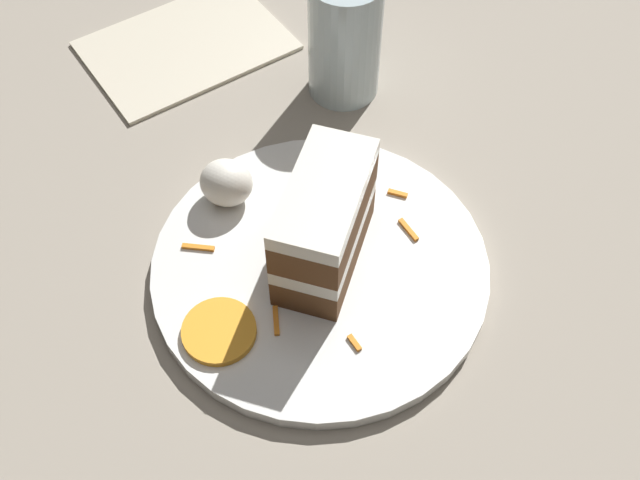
% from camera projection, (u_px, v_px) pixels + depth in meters
% --- Properties ---
extents(ground_plane, '(6.00, 6.00, 0.00)m').
position_uv_depth(ground_plane, '(349.00, 276.00, 0.63)').
color(ground_plane, '#38332D').
rests_on(ground_plane, ground).
extents(dining_table, '(0.93, 0.96, 0.02)m').
position_uv_depth(dining_table, '(350.00, 269.00, 0.62)').
color(dining_table, gray).
rests_on(dining_table, ground).
extents(plate, '(0.27, 0.27, 0.01)m').
position_uv_depth(plate, '(320.00, 267.00, 0.60)').
color(plate, white).
rests_on(plate, dining_table).
extents(cake_slice, '(0.06, 0.12, 0.09)m').
position_uv_depth(cake_slice, '(325.00, 223.00, 0.56)').
color(cake_slice, brown).
rests_on(cake_slice, plate).
extents(cream_dollop, '(0.04, 0.04, 0.04)m').
position_uv_depth(cream_dollop, '(226.00, 183.00, 0.62)').
color(cream_dollop, white).
rests_on(cream_dollop, plate).
extents(orange_garnish, '(0.06, 0.06, 0.01)m').
position_uv_depth(orange_garnish, '(219.00, 331.00, 0.56)').
color(orange_garnish, orange).
rests_on(orange_garnish, plate).
extents(carrot_shreds_scatter, '(0.19, 0.16, 0.00)m').
position_uv_depth(carrot_shreds_scatter, '(318.00, 262.00, 0.60)').
color(carrot_shreds_scatter, orange).
rests_on(carrot_shreds_scatter, plate).
extents(drinking_glass, '(0.07, 0.07, 0.12)m').
position_uv_depth(drinking_glass, '(344.00, 46.00, 0.69)').
color(drinking_glass, silver).
rests_on(drinking_glass, dining_table).
extents(menu_card, '(0.24, 0.24, 0.00)m').
position_uv_depth(menu_card, '(186.00, 45.00, 0.77)').
color(menu_card, beige).
rests_on(menu_card, dining_table).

